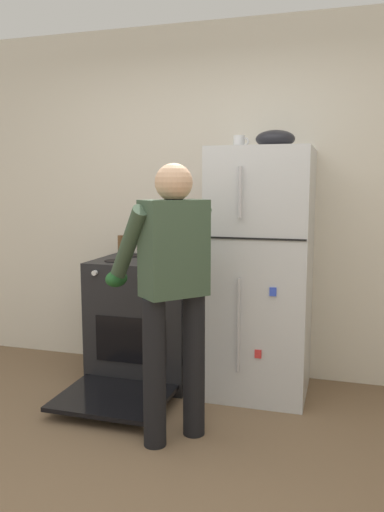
% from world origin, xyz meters
% --- Properties ---
extents(ground, '(8.00, 8.00, 0.00)m').
position_xyz_m(ground, '(0.00, 0.00, 0.00)').
color(ground, brown).
extents(kitchen_wall_back, '(6.00, 0.10, 2.70)m').
position_xyz_m(kitchen_wall_back, '(0.00, 1.95, 1.35)').
color(kitchen_wall_back, silver).
rests_on(kitchen_wall_back, ground).
extents(refrigerator, '(0.68, 0.72, 1.73)m').
position_xyz_m(refrigerator, '(0.41, 1.57, 0.86)').
color(refrigerator, silver).
rests_on(refrigerator, ground).
extents(stove_range, '(0.76, 1.23, 0.93)m').
position_xyz_m(stove_range, '(-0.46, 1.55, 0.45)').
color(stove_range, black).
rests_on(stove_range, ground).
extents(person_cook, '(0.66, 0.68, 1.60)m').
position_xyz_m(person_cook, '(0.03, 0.72, 0.95)').
color(person_cook, black).
rests_on(person_cook, ground).
extents(red_pot, '(0.37, 0.27, 0.10)m').
position_xyz_m(red_pot, '(-0.30, 1.52, 0.98)').
color(red_pot, red).
rests_on(red_pot, stove_range).
extents(coffee_mug, '(0.11, 0.08, 0.10)m').
position_xyz_m(coffee_mug, '(0.23, 1.62, 1.78)').
color(coffee_mug, silver).
rests_on(coffee_mug, refrigerator).
extents(pepper_mill, '(0.05, 0.05, 0.15)m').
position_xyz_m(pepper_mill, '(-0.76, 1.77, 1.00)').
color(pepper_mill, brown).
rests_on(pepper_mill, stove_range).
extents(mixing_bowl, '(0.27, 0.27, 0.12)m').
position_xyz_m(mixing_bowl, '(0.49, 1.57, 1.79)').
color(mixing_bowl, black).
rests_on(mixing_bowl, refrigerator).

